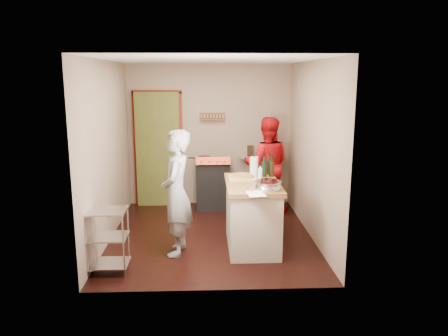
{
  "coord_description": "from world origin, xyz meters",
  "views": [
    {
      "loc": [
        -0.07,
        -6.3,
        2.37
      ],
      "look_at": [
        0.19,
        0.0,
        1.04
      ],
      "focal_mm": 35.0,
      "sensor_mm": 36.0,
      "label": 1
    }
  ],
  "objects_px": {
    "stove": "(213,184)",
    "island": "(252,213)",
    "person_red": "(267,165)",
    "wire_shelving": "(108,238)",
    "person_stripe": "(176,193)"
  },
  "relations": [
    {
      "from": "island",
      "to": "person_red",
      "type": "distance_m",
      "value": 1.75
    },
    {
      "from": "wire_shelving",
      "to": "person_stripe",
      "type": "height_order",
      "value": "person_stripe"
    },
    {
      "from": "wire_shelving",
      "to": "island",
      "type": "bearing_deg",
      "value": 21.74
    },
    {
      "from": "person_stripe",
      "to": "stove",
      "type": "bearing_deg",
      "value": 171.17
    },
    {
      "from": "person_stripe",
      "to": "person_red",
      "type": "relative_size",
      "value": 1.0
    },
    {
      "from": "stove",
      "to": "wire_shelving",
      "type": "distance_m",
      "value": 2.94
    },
    {
      "from": "island",
      "to": "person_stripe",
      "type": "distance_m",
      "value": 1.12
    },
    {
      "from": "stove",
      "to": "person_stripe",
      "type": "height_order",
      "value": "person_stripe"
    },
    {
      "from": "island",
      "to": "person_red",
      "type": "relative_size",
      "value": 0.82
    },
    {
      "from": "wire_shelving",
      "to": "person_red",
      "type": "distance_m",
      "value": 3.34
    },
    {
      "from": "stove",
      "to": "island",
      "type": "xyz_separation_m",
      "value": [
        0.52,
        -1.88,
        0.04
      ]
    },
    {
      "from": "person_stripe",
      "to": "person_red",
      "type": "height_order",
      "value": "person_stripe"
    },
    {
      "from": "wire_shelving",
      "to": "stove",
      "type": "bearing_deg",
      "value": 63.15
    },
    {
      "from": "wire_shelving",
      "to": "person_red",
      "type": "bearing_deg",
      "value": 46.47
    },
    {
      "from": "stove",
      "to": "island",
      "type": "relative_size",
      "value": 0.72
    }
  ]
}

